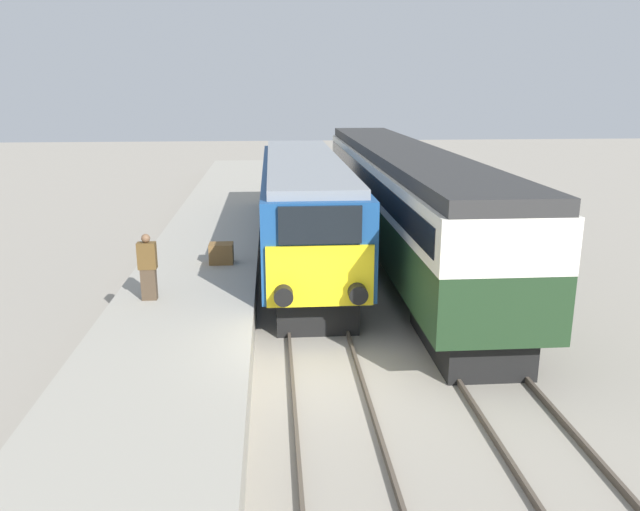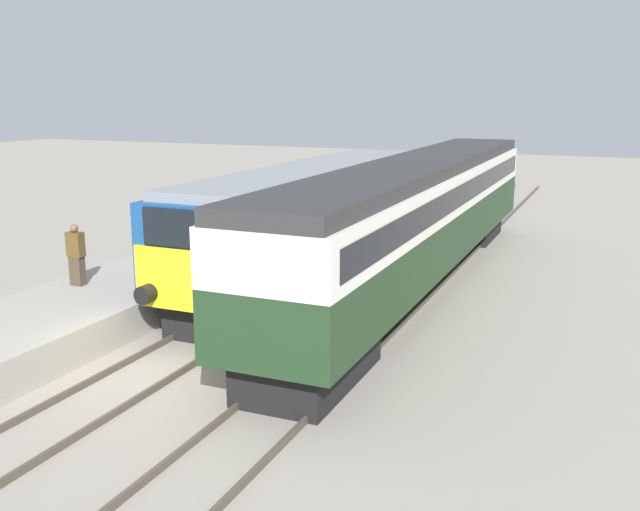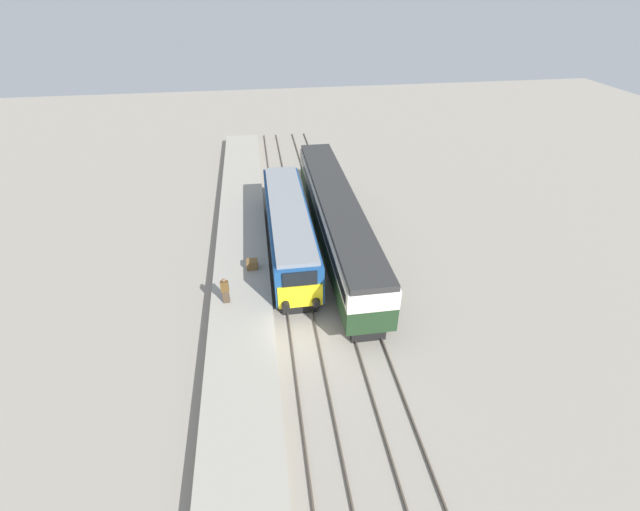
% 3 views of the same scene
% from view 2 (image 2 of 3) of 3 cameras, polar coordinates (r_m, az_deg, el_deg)
% --- Properties ---
extents(ground_plane, '(120.00, 120.00, 0.00)m').
position_cam_2_polar(ground_plane, '(15.76, -14.24, -9.46)').
color(ground_plane, gray).
extents(platform_left, '(3.50, 50.00, 0.86)m').
position_cam_2_polar(platform_left, '(23.69, -8.98, -0.55)').
color(platform_left, '#9E998C').
rests_on(platform_left, ground_plane).
extents(rails_near_track, '(1.51, 60.00, 0.14)m').
position_cam_2_polar(rails_near_track, '(19.67, -5.41, -4.35)').
color(rails_near_track, '#4C4238').
rests_on(rails_near_track, ground_plane).
extents(rails_far_track, '(1.50, 60.00, 0.14)m').
position_cam_2_polar(rails_far_track, '(18.35, 4.00, -5.60)').
color(rails_far_track, '#4C4238').
rests_on(rails_far_track, ground_plane).
extents(locomotive, '(2.70, 14.67, 3.65)m').
position_cam_2_polar(locomotive, '(22.53, -0.88, 3.13)').
color(locomotive, black).
rests_on(locomotive, ground_plane).
extents(passenger_carriage, '(2.75, 20.76, 3.92)m').
position_cam_2_polar(passenger_carriage, '(21.92, 7.94, 3.64)').
color(passenger_carriage, black).
rests_on(passenger_carriage, ground_plane).
extents(person_on_platform, '(0.44, 0.26, 1.65)m').
position_cam_2_polar(person_on_platform, '(19.94, -18.92, 0.02)').
color(person_on_platform, '#473828').
rests_on(person_on_platform, platform_left).
extents(luggage_crate, '(0.70, 0.56, 0.60)m').
position_cam_2_polar(luggage_crate, '(21.56, -10.22, 0.05)').
color(luggage_crate, brown).
rests_on(luggage_crate, platform_left).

